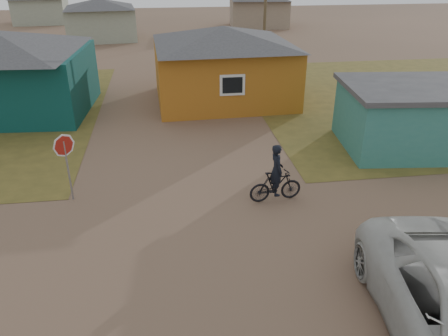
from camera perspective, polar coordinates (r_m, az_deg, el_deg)
The scene contains 11 objects.
ground at distance 11.43m, azimuth -2.83°, elevation -12.84°, with size 120.00×120.00×0.00m, color brown.
grass_ne at distance 27.30m, azimuth 25.20°, elevation 8.47°, with size 20.00×18.00×0.00m, color brown.
house_teal at distance 24.23m, azimuth -27.16°, elevation 11.16°, with size 8.93×7.08×4.00m.
house_yellow at distance 23.65m, azimuth -0.07°, elevation 13.55°, with size 7.72×6.76×3.90m.
shed_turquoise at distance 19.34m, azimuth 24.41°, elevation 6.14°, with size 6.71×4.93×2.60m.
house_pale_west at distance 43.51m, azimuth -15.78°, elevation 18.27°, with size 7.04×6.15×3.60m.
house_beige_east at distance 50.29m, azimuth 4.57°, elevation 20.06°, with size 6.95×6.05×3.60m.
house_pale_north at distance 56.71m, azimuth -22.84°, elevation 18.83°, with size 6.28×5.81×3.40m.
utility_pole_near at distance 31.83m, azimuth 5.42°, elevation 20.61°, with size 1.40×0.20×8.00m.
stop_sign at distance 14.35m, azimuth -20.05°, elevation 1.99°, with size 0.71×0.30×2.28m.
cyclist at distance 13.96m, azimuth 6.79°, elevation -1.66°, with size 1.76×0.66×1.95m.
Camera 1 is at (-0.69, -8.85, 7.20)m, focal length 35.00 mm.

